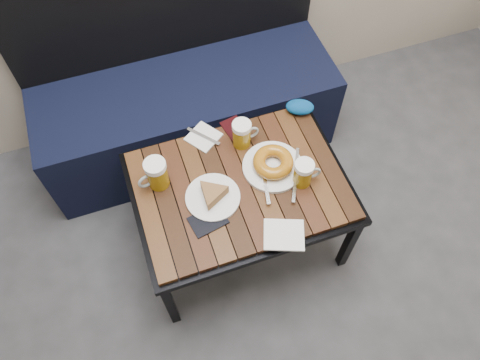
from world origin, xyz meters
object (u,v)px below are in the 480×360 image
object	(u,v)px
plate_pie	(213,195)
knit_pouch	(300,107)
beer_mug_left	(156,174)
cafe_table	(240,189)
plate_bagel	(273,164)
bench	(186,105)
passport_burgundy	(235,129)
beer_mug_right	(304,173)
passport_navy	(208,221)
beer_mug_centre	(242,134)

from	to	relation	value
plate_pie	knit_pouch	distance (m)	0.56
beer_mug_left	plate_pie	distance (m)	0.23
cafe_table	plate_bagel	size ratio (longest dim) A/B	2.77
beer_mug_left	bench	bearing A→B (deg)	-128.01
passport_burgundy	knit_pouch	bearing A→B (deg)	-11.62
beer_mug_right	plate_bagel	world-z (taller)	beer_mug_right
passport_navy	bench	bearing A→B (deg)	161.29
beer_mug_right	knit_pouch	world-z (taller)	beer_mug_right
plate_bagel	passport_navy	size ratio (longest dim) A/B	2.30
passport_navy	knit_pouch	world-z (taller)	knit_pouch
beer_mug_centre	beer_mug_right	distance (m)	0.30
beer_mug_left	beer_mug_right	world-z (taller)	beer_mug_left
cafe_table	passport_navy	size ratio (longest dim) A/B	6.36
beer_mug_centre	knit_pouch	distance (m)	0.30
bench	beer_mug_right	world-z (taller)	bench
cafe_table	plate_pie	size ratio (longest dim) A/B	4.00
bench	cafe_table	distance (m)	0.64
passport_navy	cafe_table	bearing A→B (deg)	113.69
beer_mug_centre	bench	bearing A→B (deg)	104.54
plate_pie	passport_burgundy	size ratio (longest dim) A/B	1.81
beer_mug_centre	plate_bagel	world-z (taller)	beer_mug_centre
cafe_table	beer_mug_right	world-z (taller)	beer_mug_right
beer_mug_right	passport_navy	bearing A→B (deg)	-166.27
beer_mug_left	knit_pouch	bearing A→B (deg)	179.80
bench	beer_mug_centre	size ratio (longest dim) A/B	11.34
beer_mug_left	plate_bagel	size ratio (longest dim) A/B	0.45
cafe_table	beer_mug_left	world-z (taller)	beer_mug_left
beer_mug_centre	plate_pie	distance (m)	0.29
bench	beer_mug_left	bearing A→B (deg)	-114.65
cafe_table	beer_mug_centre	xyz separation A→B (m)	(0.07, 0.18, 0.11)
bench	plate_bagel	distance (m)	0.67
beer_mug_centre	passport_navy	world-z (taller)	beer_mug_centre
beer_mug_left	plate_bagel	world-z (taller)	beer_mug_left
beer_mug_centre	passport_burgundy	size ratio (longest dim) A/B	1.06
passport_burgundy	bench	bearing A→B (deg)	98.08
beer_mug_right	passport_burgundy	world-z (taller)	beer_mug_right
bench	beer_mug_centre	bearing A→B (deg)	-72.96
bench	plate_bagel	world-z (taller)	bench
passport_navy	knit_pouch	size ratio (longest dim) A/B	1.09
plate_bagel	beer_mug_left	bearing A→B (deg)	169.82
plate_bagel	knit_pouch	bearing A→B (deg)	47.55
cafe_table	passport_navy	world-z (taller)	passport_navy
beer_mug_centre	passport_burgundy	distance (m)	0.10
beer_mug_centre	plate_bagel	size ratio (longest dim) A/B	0.41
passport_navy	passport_burgundy	xyz separation A→B (m)	(0.23, 0.37, -0.00)
cafe_table	beer_mug_right	size ratio (longest dim) A/B	6.97
passport_burgundy	plate_pie	bearing A→B (deg)	-134.64
cafe_table	plate_bagel	world-z (taller)	plate_bagel
passport_burgundy	knit_pouch	size ratio (longest dim) A/B	0.96
beer_mug_centre	plate_pie	xyz separation A→B (m)	(-0.19, -0.21, -0.04)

